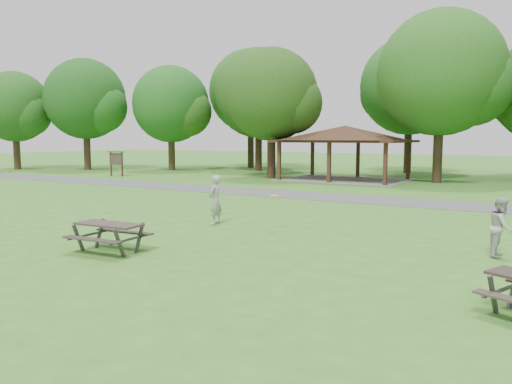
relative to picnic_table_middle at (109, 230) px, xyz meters
name	(u,v)px	position (x,y,z in m)	size (l,w,h in m)	color
ground	(138,257)	(1.01, -0.01, -0.57)	(160.00, 160.00, 0.00)	#357020
asphalt_path	(346,198)	(1.01, 13.99, -0.56)	(120.00, 3.20, 0.02)	#4B4B4E
pavilion	(345,136)	(-2.99, 23.99, 2.49)	(8.60, 7.01, 3.76)	#382414
notice_board	(116,159)	(-18.99, 17.99, 0.74)	(1.60, 0.30, 1.88)	#3A2615
tree_row_a	(86,101)	(-26.90, 22.01, 5.58)	(7.56, 7.20, 9.97)	#321E16
tree_row_b	(172,107)	(-19.90, 25.51, 5.09)	(7.14, 6.80, 9.28)	#302215
tree_row_c	(260,96)	(-12.89, 29.01, 5.97)	(8.19, 7.80, 10.67)	black
tree_row_d	(273,97)	(-7.91, 22.51, 5.20)	(6.93, 6.60, 9.27)	black
tree_row_e	(442,77)	(3.11, 25.01, 6.21)	(8.40, 8.00, 11.02)	black
tree_deep_a	(252,94)	(-15.89, 32.51, 6.56)	(8.40, 8.00, 11.38)	black
tree_deep_b	(411,89)	(-0.89, 33.01, 6.32)	(8.40, 8.00, 11.13)	black
tree_flank_left	(15,109)	(-32.91, 19.01, 4.95)	(6.72, 6.40, 8.93)	#2F2115
picnic_table_middle	(109,230)	(0.00, 0.00, 0.00)	(1.89, 1.57, 0.78)	#312823
frisbee_in_flight	(275,195)	(2.21, 4.78, 0.56)	(0.31, 0.31, 0.02)	yellow
frisbee_thrower	(215,200)	(-0.12, 4.81, 0.27)	(0.61, 0.40, 1.67)	#A0A0A3
frisbee_catcher	(501,227)	(8.68, 4.70, 0.18)	(0.73, 0.57, 1.49)	#B0B0B3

